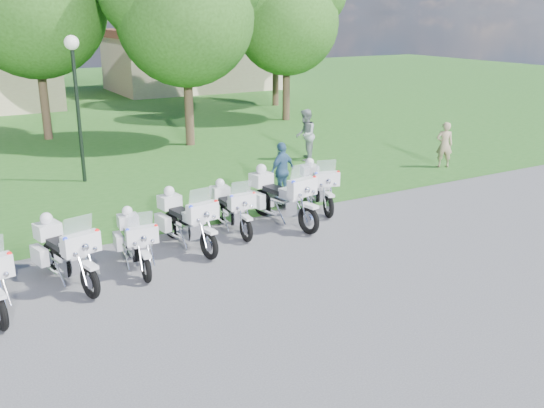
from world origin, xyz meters
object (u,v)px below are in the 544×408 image
lamp_post (75,74)px  bystander_c (282,171)px  motorcycle_4 (231,207)px  motorcycle_5 (281,196)px  motorcycle_3 (186,219)px  bystander_b (305,135)px  motorcycle_6 (317,185)px  bystander_a (444,145)px  motorcycle_1 (65,252)px  motorcycle_2 (135,240)px

lamp_post → bystander_c: lamp_post is taller
motorcycle_4 → motorcycle_5: size_ratio=0.84×
motorcycle_3 → bystander_b: bearing=-148.5°
motorcycle_3 → motorcycle_4: size_ratio=1.10×
bystander_b → bystander_c: (-3.21, -3.76, -0.09)m
motorcycle_3 → bystander_c: bystander_c is taller
motorcycle_6 → bystander_c: bystander_c is taller
motorcycle_6 → bystander_a: bearing=-150.7°
motorcycle_1 → motorcycle_5: 5.62m
motorcycle_4 → motorcycle_5: motorcycle_5 is taller
motorcycle_6 → lamp_post: lamp_post is taller
motorcycle_5 → lamp_post: bearing=-71.9°
motorcycle_5 → bystander_b: bystander_b is taller
motorcycle_1 → lamp_post: size_ratio=0.51×
motorcycle_6 → lamp_post: (-4.96, 5.92, 2.76)m
motorcycle_5 → motorcycle_6: bearing=-167.2°
motorcycle_3 → lamp_post: lamp_post is taller
motorcycle_4 → motorcycle_6: size_ratio=0.96×
motorcycle_2 → bystander_a: bystander_a is taller
motorcycle_3 → lamp_post: bearing=-92.6°
motorcycle_3 → bystander_b: (7.02, 5.86, 0.28)m
motorcycle_4 → bystander_b: size_ratio=1.14×
motorcycle_2 → motorcycle_1: bearing=8.3°
bystander_a → motorcycle_6: bearing=45.0°
motorcycle_5 → bystander_b: (4.30, 5.53, 0.22)m
motorcycle_3 → motorcycle_6: 4.37m
motorcycle_1 → bystander_b: bystander_b is taller
motorcycle_6 → motorcycle_4: bearing=25.0°
motorcycle_5 → bystander_c: (1.09, 1.76, 0.12)m
motorcycle_6 → motorcycle_3: bearing=27.9°
motorcycle_3 → motorcycle_6: bearing=-175.5°
motorcycle_4 → bystander_a: (9.26, 2.12, 0.20)m
lamp_post → bystander_b: size_ratio=2.44×
motorcycle_5 → bystander_c: motorcycle_5 is taller
bystander_b → motorcycle_6: bearing=8.1°
motorcycle_2 → bystander_c: size_ratio=1.26×
motorcycle_3 → bystander_c: (3.81, 2.10, 0.18)m
bystander_a → bystander_b: bearing=-11.5°
motorcycle_2 → motorcycle_5: bearing=-162.8°
motorcycle_2 → bystander_c: 5.82m
motorcycle_4 → bystander_b: (5.65, 5.40, 0.33)m
motorcycle_2 → bystander_a: size_ratio=1.33×
motorcycle_4 → motorcycle_2: bearing=22.8°
motorcycle_3 → lamp_post: (-0.70, 6.89, 2.73)m
motorcycle_1 → bystander_a: size_ratio=1.46×
motorcycle_1 → bystander_a: 13.82m
lamp_post → bystander_b: lamp_post is taller
motorcycle_4 → motorcycle_1: bearing=17.1°
motorcycle_6 → bystander_a: bystander_a is taller
motorcycle_2 → bystander_c: (5.17, 2.66, 0.25)m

